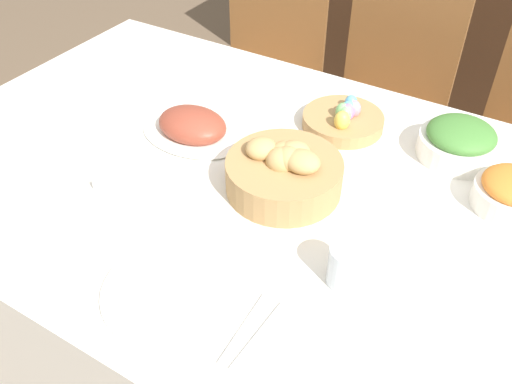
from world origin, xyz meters
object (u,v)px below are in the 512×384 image
at_px(chair_far_center, 383,97).
at_px(knife, 244,328).
at_px(drinking_cup, 347,266).
at_px(egg_basket, 344,119).
at_px(sideboard, 417,6).
at_px(chair_far_left, 265,63).
at_px(fork, 109,259).
at_px(ham_platter, 193,127).
at_px(bread_basket, 284,172).
at_px(butter_dish, 122,185).
at_px(dinner_plate, 172,291).
at_px(spoon, 258,336).
at_px(green_salad_bowl, 459,141).

height_order(chair_far_center, knife, chair_far_center).
distance_m(chair_far_center, drinking_cup, 1.15).
bearing_deg(egg_basket, sideboard, 99.77).
distance_m(chair_far_left, sideboard, 1.07).
distance_m(chair_far_left, fork, 1.35).
xyz_separation_m(chair_far_left, ham_platter, (0.27, -0.83, 0.26)).
bearing_deg(chair_far_left, ham_platter, -78.55).
xyz_separation_m(chair_far_left, bread_basket, (0.57, -0.90, 0.28)).
relative_size(egg_basket, butter_dish, 1.85).
height_order(chair_far_left, bread_basket, chair_far_left).
relative_size(chair_far_left, drinking_cup, 11.19).
distance_m(dinner_plate, knife, 0.16).
bearing_deg(egg_basket, chair_far_center, 97.45).
height_order(knife, butter_dish, butter_dish).
height_order(chair_far_left, spoon, chair_far_left).
xyz_separation_m(egg_basket, drinking_cup, (0.22, -0.48, 0.02)).
xyz_separation_m(chair_far_left, green_salad_bowl, (0.88, -0.57, 0.27)).
bearing_deg(chair_far_left, egg_basket, -51.88).
relative_size(chair_far_left, bread_basket, 3.68).
height_order(chair_far_center, sideboard, chair_far_center).
bearing_deg(chair_far_center, dinner_plate, -86.63).
relative_size(fork, drinking_cup, 1.88).
relative_size(bread_basket, egg_basket, 1.24).
xyz_separation_m(bread_basket, fork, (-0.19, -0.37, -0.05)).
bearing_deg(drinking_cup, dinner_plate, -144.01).
bearing_deg(knife, egg_basket, 96.74).
relative_size(green_salad_bowl, fork, 1.19).
distance_m(chair_far_left, knife, 1.47).
bearing_deg(egg_basket, drinking_cup, -65.47).
xyz_separation_m(egg_basket, fork, (-0.20, -0.67, -0.02)).
xyz_separation_m(chair_far_center, bread_basket, (0.07, -0.90, 0.28)).
height_order(bread_basket, ham_platter, bread_basket).
xyz_separation_m(chair_far_center, sideboard, (-0.20, 1.03, -0.04)).
xyz_separation_m(sideboard, ham_platter, (-0.04, -1.86, 0.30)).
distance_m(sideboard, bread_basket, 1.97).
relative_size(bread_basket, spoon, 1.62).
distance_m(ham_platter, knife, 0.62).
height_order(egg_basket, dinner_plate, egg_basket).
bearing_deg(chair_far_center, spoon, -78.27).
xyz_separation_m(chair_far_left, knife, (0.70, -1.27, 0.23)).
xyz_separation_m(ham_platter, spoon, (0.46, -0.44, -0.02)).
bearing_deg(chair_far_left, fork, -79.58).
height_order(green_salad_bowl, dinner_plate, green_salad_bowl).
height_order(spoon, butter_dish, butter_dish).
bearing_deg(spoon, fork, -177.19).
height_order(chair_far_center, spoon, chair_far_center).
height_order(spoon, drinking_cup, drinking_cup).
bearing_deg(fork, sideboard, 89.13).
height_order(egg_basket, ham_platter, egg_basket).
relative_size(chair_far_center, ham_platter, 3.35).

